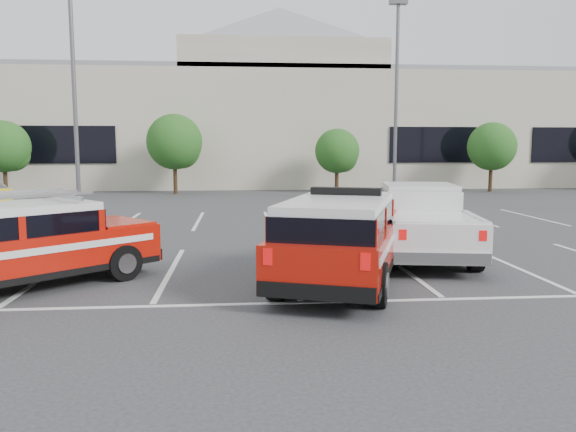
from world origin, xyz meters
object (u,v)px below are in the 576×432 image
(convention_building, at_px, (255,123))
(white_pickup, at_px, (421,227))
(tree_left, at_px, (5,148))
(ladder_suv, at_px, (25,250))
(tree_mid_left, at_px, (176,144))
(light_pole_left, at_px, (74,91))
(tree_mid_right, at_px, (338,153))
(light_pole_mid, at_px, (396,101))
(fire_chief_suv, at_px, (342,245))
(tree_right, at_px, (493,148))

(convention_building, bearing_deg, white_pickup, -83.41)
(tree_left, xyz_separation_m, white_pickup, (18.59, -20.48, -2.04))
(ladder_suv, bearing_deg, convention_building, 128.82)
(tree_mid_left, bearing_deg, light_pole_left, -107.10)
(tree_mid_right, bearing_deg, light_pole_mid, -72.48)
(tree_left, height_order, light_pole_left, light_pole_left)
(light_pole_left, distance_m, white_pickup, 16.28)
(tree_left, bearing_deg, tree_mid_left, 0.00)
(fire_chief_suv, bearing_deg, tree_right, 78.61)
(tree_left, relative_size, tree_right, 1.00)
(convention_building, xyz_separation_m, light_pole_left, (-8.18, -19.86, 0.47))
(tree_right, xyz_separation_m, fire_chief_suv, (-14.07, -23.37, -1.97))
(light_pole_left, height_order, ladder_suv, light_pole_left)
(tree_left, relative_size, light_pole_mid, 0.43)
(tree_left, height_order, ladder_suv, tree_left)
(tree_left, xyz_separation_m, tree_mid_right, (20.00, -0.00, -0.27))
(tree_left, distance_m, ladder_suv, 25.19)
(convention_building, xyz_separation_m, tree_mid_right, (4.91, -9.82, -2.22))
(light_pole_left, xyz_separation_m, white_pickup, (11.68, -10.43, -4.45))
(light_pole_left, bearing_deg, tree_left, 124.52)
(convention_building, distance_m, light_pole_left, 21.49)
(tree_mid_left, bearing_deg, tree_mid_right, -0.00)
(tree_left, distance_m, white_pickup, 27.73)
(tree_left, relative_size, tree_mid_left, 0.91)
(tree_right, xyz_separation_m, white_pickup, (-11.41, -20.48, -2.04))
(tree_mid_left, bearing_deg, tree_right, -0.00)
(convention_building, relative_size, light_pole_left, 5.86)
(tree_mid_right, height_order, light_pole_mid, light_pole_mid)
(tree_mid_right, xyz_separation_m, tree_right, (10.00, 0.00, 0.27))
(white_pickup, bearing_deg, tree_right, 70.87)
(tree_right, bearing_deg, ladder_suv, -131.43)
(white_pickup, bearing_deg, fire_chief_suv, -122.55)
(tree_mid_left, relative_size, ladder_suv, 0.98)
(convention_building, bearing_deg, light_pole_left, -112.39)
(tree_mid_left, height_order, light_pole_mid, light_pole_mid)
(tree_mid_left, distance_m, ladder_suv, 23.37)
(fire_chief_suv, height_order, white_pickup, fire_chief_suv)
(tree_right, bearing_deg, light_pole_left, -156.49)
(light_pole_left, relative_size, light_pole_mid, 1.00)
(tree_right, height_order, ladder_suv, tree_right)
(tree_mid_left, relative_size, white_pickup, 0.77)
(tree_left, bearing_deg, fire_chief_suv, -55.72)
(tree_mid_right, distance_m, white_pickup, 20.60)
(tree_mid_right, bearing_deg, fire_chief_suv, -99.87)
(convention_building, height_order, tree_mid_right, convention_building)
(tree_right, relative_size, light_pole_mid, 0.43)
(tree_right, relative_size, white_pickup, 0.70)
(tree_mid_left, bearing_deg, white_pickup, -67.24)
(convention_building, relative_size, light_pole_mid, 5.86)
(light_pole_left, height_order, fire_chief_suv, light_pole_left)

